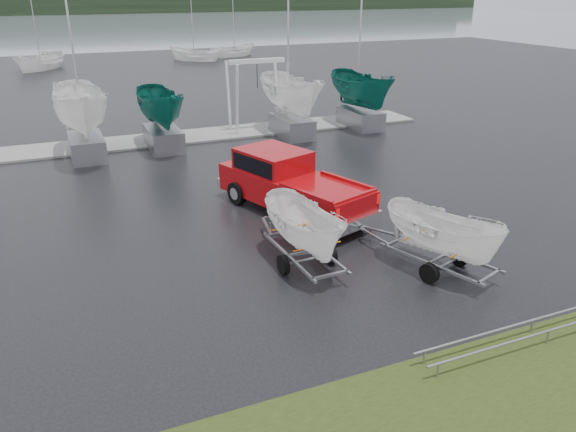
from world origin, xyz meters
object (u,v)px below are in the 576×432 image
(trailer_parked, at_px, (305,189))
(boat_hoist, at_px, (257,85))
(trailer_hitched, at_px, (447,196))
(pickup_truck, at_px, (287,181))

(trailer_parked, height_order, boat_hoist, trailer_parked)
(trailer_hitched, height_order, trailer_parked, trailer_parked)
(pickup_truck, distance_m, trailer_parked, 4.92)
(boat_hoist, bearing_deg, trailer_hitched, -93.50)
(trailer_hitched, xyz_separation_m, boat_hoist, (1.14, 18.72, 0.26))
(pickup_truck, relative_size, trailer_hitched, 1.57)
(pickup_truck, distance_m, boat_hoist, 12.81)
(pickup_truck, height_order, boat_hoist, boat_hoist)
(trailer_parked, distance_m, boat_hoist, 17.45)
(pickup_truck, height_order, trailer_hitched, trailer_hitched)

